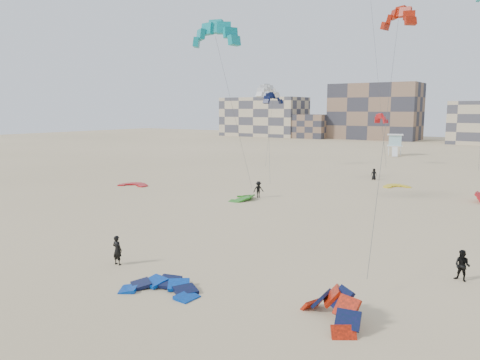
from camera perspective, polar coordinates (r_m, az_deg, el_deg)
The scene contains 19 objects.
ground at distance 28.71m, azimuth -10.71°, elevation -11.26°, with size 320.00×320.00×0.00m, color beige.
kite_ground_blue at distance 26.18m, azimuth -9.60°, elevation -13.22°, with size 3.99×4.14×0.82m, color #0040BB, non-canonical shape.
kite_ground_orange at distance 22.93m, azimuth 11.05°, elevation -16.54°, with size 3.67×2.87×2.36m, color #F72308, non-canonical shape.
kite_ground_red at distance 61.55m, azimuth -12.84°, elevation -0.67°, with size 3.53×3.74×0.43m, color #B90519, non-canonical shape.
kite_ground_green at distance 50.91m, azimuth 0.14°, elevation -2.37°, with size 3.68×3.82×0.96m, color #268023, non-canonical shape.
kite_ground_yellow at distance 62.05m, azimuth 18.55°, elevation -0.83°, with size 3.05×3.20×0.51m, color yellow, non-canonical shape.
kitesurfer_main at distance 30.63m, azimuth -14.74°, elevation -8.27°, with size 0.69×0.45×1.88m, color black.
kitesurfer_b at distance 29.77m, azimuth 25.47°, elevation -9.41°, with size 0.88×0.68×1.80m, color black.
kitesurfer_c at distance 51.88m, azimuth 2.27°, elevation -1.15°, with size 1.17×0.67×1.82m, color black.
kitesurfer_e at distance 67.53m, azimuth 16.01°, elevation 0.70°, with size 0.78×0.50×1.59m, color black.
kite_fly_teal_a at distance 44.62m, azimuth -3.03°, elevation 17.08°, with size 5.18×10.36×16.74m.
kite_fly_orange at distance 53.16m, azimuth 18.75°, elevation 18.03°, with size 9.46×30.26×19.29m.
kite_fly_grey at distance 62.16m, azimuth 3.43°, elevation 10.65°, with size 6.33×8.49×12.31m.
kite_fly_navy at distance 78.94m, azimuth 4.04°, elevation 9.78°, with size 4.96×8.96×11.86m.
kite_fly_red at distance 84.57m, azimuth 16.81°, elevation 7.09°, with size 4.70×6.15×8.14m.
lifeguard_tower_far at distance 105.10m, azimuth 18.35°, elevation 4.09°, with size 3.94×6.57×4.49m.
condo_west_a at distance 173.74m, azimuth 2.93°, elevation 7.70°, with size 30.00×15.00×14.00m, color #C1AF8D.
condo_west_b at distance 160.82m, azimuth 16.14°, elevation 8.01°, with size 28.00×14.00×18.00m, color #7E604C.
condo_fill_left at distance 162.65m, azimuth 8.65°, elevation 6.49°, with size 12.00×10.00×8.00m, color #7E604C.
Camera 1 is at (19.09, -19.14, 9.68)m, focal length 35.00 mm.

